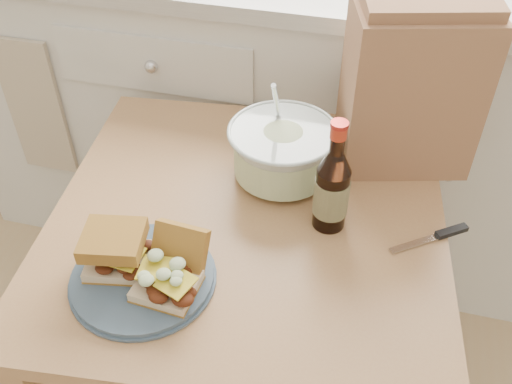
% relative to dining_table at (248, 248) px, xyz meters
% --- Properties ---
extents(cabinet_run, '(2.50, 0.64, 0.94)m').
position_rel_dining_table_xyz_m(cabinet_run, '(0.13, 0.72, -0.10)').
color(cabinet_run, white).
rests_on(cabinet_run, ground).
extents(dining_table, '(0.90, 0.90, 0.68)m').
position_rel_dining_table_xyz_m(dining_table, '(0.00, 0.00, 0.00)').
color(dining_table, tan).
rests_on(dining_table, ground).
extents(plate, '(0.26, 0.26, 0.02)m').
position_rel_dining_table_xyz_m(plate, '(-0.14, -0.22, 0.11)').
color(plate, '#43576C').
rests_on(plate, dining_table).
extents(sandwich_left, '(0.13, 0.12, 0.08)m').
position_rel_dining_table_xyz_m(sandwich_left, '(-0.19, -0.21, 0.16)').
color(sandwich_left, beige).
rests_on(sandwich_left, plate).
extents(sandwich_right, '(0.11, 0.15, 0.09)m').
position_rel_dining_table_xyz_m(sandwich_right, '(-0.08, -0.22, 0.15)').
color(sandwich_right, beige).
rests_on(sandwich_right, plate).
extents(coleslaw_bowl, '(0.24, 0.24, 0.24)m').
position_rel_dining_table_xyz_m(coleslaw_bowl, '(0.04, 0.14, 0.16)').
color(coleslaw_bowl, silver).
rests_on(coleslaw_bowl, dining_table).
extents(beer_bottle, '(0.07, 0.07, 0.25)m').
position_rel_dining_table_xyz_m(beer_bottle, '(0.17, 0.02, 0.19)').
color(beer_bottle, black).
rests_on(beer_bottle, dining_table).
extents(knife, '(0.15, 0.12, 0.01)m').
position_rel_dining_table_xyz_m(knife, '(0.39, 0.04, 0.10)').
color(knife, silver).
rests_on(knife, dining_table).
extents(paper_bag, '(0.31, 0.25, 0.36)m').
position_rel_dining_table_xyz_m(paper_bag, '(0.29, 0.28, 0.28)').
color(paper_bag, '#9A6C4A').
rests_on(paper_bag, dining_table).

